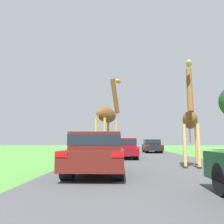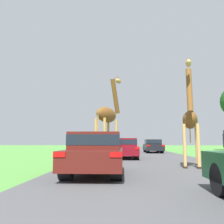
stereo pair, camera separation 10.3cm
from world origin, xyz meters
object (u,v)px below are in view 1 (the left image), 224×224
car_queue_right (125,148)px  car_queue_left (152,146)px  giraffe_near_road (108,116)px  car_far_ahead (97,152)px  giraffe_companion (190,120)px  car_verge_right (106,145)px

car_queue_right → car_queue_left: car_queue_right is taller
car_queue_left → giraffe_near_road: bearing=-107.0°
car_queue_right → car_far_ahead: (-1.17, -8.67, 0.04)m
giraffe_near_road → giraffe_companion: size_ratio=1.07×
car_far_ahead → giraffe_near_road: bearing=87.8°
giraffe_near_road → giraffe_companion: giraffe_near_road is taller
car_queue_left → car_far_ahead: bearing=-103.5°
car_far_ahead → car_verge_right: 19.77m
car_queue_right → car_far_ahead: bearing=-97.7°
car_far_ahead → giraffe_companion: bearing=33.9°
giraffe_near_road → giraffe_companion: (4.02, -1.56, -0.39)m
car_verge_right → car_queue_right: bearing=-79.6°
giraffe_companion → car_queue_left: giraffe_companion is taller
car_queue_right → car_verge_right: car_verge_right is taller
giraffe_companion → car_queue_left: size_ratio=1.01×
giraffe_companion → car_verge_right: 17.73m
car_queue_right → giraffe_companion: bearing=-62.7°
car_queue_right → car_queue_left: bearing=71.3°
giraffe_near_road → car_far_ahead: (-0.17, -4.38, -1.81)m
giraffe_near_road → car_verge_right: 15.52m
giraffe_near_road → giraffe_companion: 4.33m
giraffe_near_road → car_far_ahead: bearing=-66.6°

